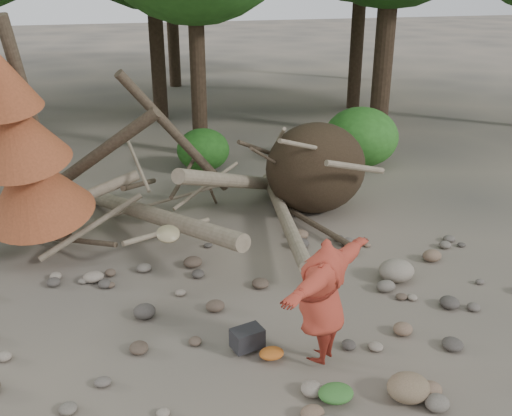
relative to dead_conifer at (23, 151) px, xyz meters
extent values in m
plane|color=#514C44|center=(3.12, -3.37, -2.11)|extent=(120.00, 120.00, 0.00)
ellipsoid|color=#332619|center=(5.72, 0.93, -1.12)|extent=(2.20, 1.87, 1.98)
cylinder|color=gray|center=(2.12, 0.33, -1.56)|extent=(2.61, 5.11, 1.08)
cylinder|color=gray|center=(3.92, 0.83, -1.21)|extent=(3.18, 3.71, 1.90)
cylinder|color=brown|center=(0.92, 1.23, -0.71)|extent=(3.08, 1.91, 2.49)
cylinder|color=gray|center=(4.72, 0.13, -1.76)|extent=(1.13, 4.98, 0.43)
cylinder|color=brown|center=(2.82, 1.43, -0.31)|extent=(2.39, 1.03, 2.89)
cylinder|color=gray|center=(0.12, 0.63, -1.41)|extent=(3.71, 0.86, 1.20)
cylinder|color=#4C3F30|center=(0.62, 0.13, -1.81)|extent=(1.52, 1.70, 0.49)
cylinder|color=gray|center=(3.32, 1.03, -1.31)|extent=(1.57, 0.85, 0.69)
cylinder|color=#4C3F30|center=(4.92, 1.53, -0.91)|extent=(1.92, 1.25, 1.10)
cylinder|color=gray|center=(1.92, 0.83, -0.61)|extent=(0.37, 1.42, 0.85)
cylinder|color=#4C3F30|center=(5.32, -0.17, -1.96)|extent=(0.79, 2.54, 0.12)
cylinder|color=gray|center=(2.32, -0.27, -1.66)|extent=(1.78, 1.11, 0.29)
cylinder|color=#4C3F30|center=(0.22, 0.43, 0.09)|extent=(0.67, 1.13, 4.35)
cone|color=brown|center=(0.06, 0.12, -0.61)|extent=(2.06, 2.13, 1.86)
cone|color=brown|center=(-0.05, -0.09, 0.39)|extent=(1.71, 1.78, 1.65)
cylinder|color=#38281C|center=(4.12, 5.83, 1.46)|extent=(0.44, 0.44, 7.14)
ellipsoid|color=#27671D|center=(3.92, 4.43, -1.55)|extent=(1.40, 1.40, 1.12)
ellipsoid|color=#317A26|center=(8.12, 3.63, -1.31)|extent=(2.00, 2.00, 1.60)
imported|color=#A43425|center=(3.78, -4.14, -1.14)|extent=(2.06, 1.86, 1.78)
cylinder|color=#8B7B58|center=(1.83, -4.39, 0.18)|extent=(0.32, 0.30, 0.15)
cube|color=black|center=(2.92, -3.61, -1.97)|extent=(0.48, 0.38, 0.29)
ellipsoid|color=#33692A|center=(3.68, -4.91, -2.03)|extent=(0.44, 0.37, 0.17)
ellipsoid|color=#AD571D|center=(3.18, -3.91, -2.05)|extent=(0.34, 0.28, 0.13)
ellipsoid|color=#7B664D|center=(4.57, -5.10, -1.95)|extent=(0.54, 0.48, 0.32)
ellipsoid|color=gray|center=(5.90, -2.41, -1.93)|extent=(0.61, 0.55, 0.37)
camera|label=1|loc=(1.19, -10.00, 2.75)|focal=40.00mm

